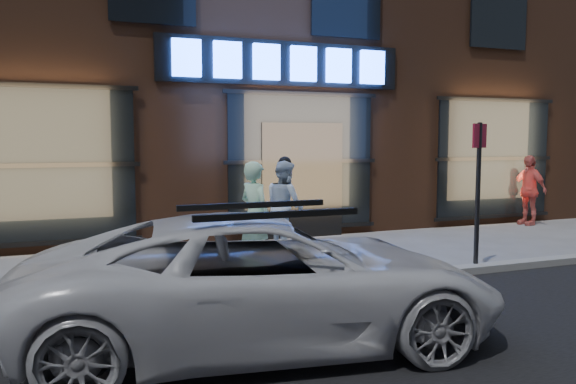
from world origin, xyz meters
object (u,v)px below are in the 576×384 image
object	(u,v)px
man_cap	(285,205)
sign_post	(478,182)
passerby	(528,190)
man_bowtie	(255,215)
white_suv	(265,280)

from	to	relation	value
man_cap	sign_post	bearing A→B (deg)	-149.53
passerby	sign_post	distance (m)	5.65
man_bowtie	man_cap	distance (m)	1.66
man_bowtie	sign_post	size ratio (longest dim) A/B	0.74
passerby	sign_post	world-z (taller)	sign_post
white_suv	sign_post	bearing A→B (deg)	-58.93
man_bowtie	white_suv	xyz separation A→B (m)	(-0.91, -3.22, -0.20)
man_cap	white_suv	bearing A→B (deg)	149.14
sign_post	man_cap	bearing A→B (deg)	107.25
man_bowtie	white_suv	bearing A→B (deg)	142.85
man_cap	passerby	bearing A→B (deg)	-91.32
man_cap	man_bowtie	bearing A→B (deg)	134.88
man_cap	sign_post	distance (m)	3.53
man_bowtie	sign_post	distance (m)	3.51
man_cap	sign_post	size ratio (longest dim) A/B	0.72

